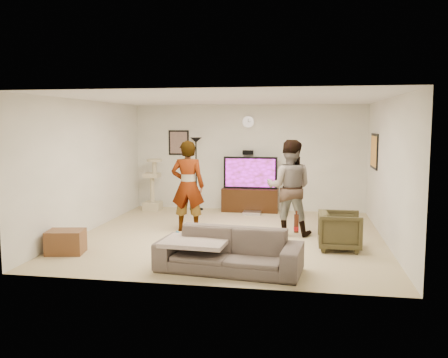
% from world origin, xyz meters
% --- Properties ---
extents(floor, '(5.50, 5.50, 0.02)m').
position_xyz_m(floor, '(0.00, 0.00, -0.01)').
color(floor, tan).
rests_on(floor, ground).
extents(ceiling, '(5.50, 5.50, 0.02)m').
position_xyz_m(ceiling, '(0.00, 0.00, 2.51)').
color(ceiling, silver).
rests_on(ceiling, wall_back).
extents(wall_back, '(5.50, 0.04, 2.50)m').
position_xyz_m(wall_back, '(0.00, 2.75, 1.25)').
color(wall_back, beige).
rests_on(wall_back, floor).
extents(wall_front, '(5.50, 0.04, 2.50)m').
position_xyz_m(wall_front, '(0.00, -2.75, 1.25)').
color(wall_front, beige).
rests_on(wall_front, floor).
extents(wall_left, '(0.04, 5.50, 2.50)m').
position_xyz_m(wall_left, '(-2.75, 0.00, 1.25)').
color(wall_left, beige).
rests_on(wall_left, floor).
extents(wall_right, '(0.04, 5.50, 2.50)m').
position_xyz_m(wall_right, '(2.75, 0.00, 1.25)').
color(wall_right, beige).
rests_on(wall_right, floor).
extents(wall_clock, '(0.26, 0.04, 0.26)m').
position_xyz_m(wall_clock, '(0.00, 2.72, 2.10)').
color(wall_clock, white).
rests_on(wall_clock, wall_back).
extents(wall_speaker, '(0.25, 0.10, 0.10)m').
position_xyz_m(wall_speaker, '(0.00, 2.69, 1.38)').
color(wall_speaker, black).
rests_on(wall_speaker, wall_back).
extents(picture_back, '(0.42, 0.03, 0.52)m').
position_xyz_m(picture_back, '(-1.70, 2.73, 1.60)').
color(picture_back, '#6D564F').
rests_on(picture_back, wall_back).
extents(picture_right, '(0.03, 0.78, 0.62)m').
position_xyz_m(picture_right, '(2.73, 1.60, 1.50)').
color(picture_right, gold).
rests_on(picture_right, wall_right).
extents(tv_stand, '(1.31, 0.45, 0.55)m').
position_xyz_m(tv_stand, '(0.08, 2.50, 0.27)').
color(tv_stand, black).
rests_on(tv_stand, floor).
extents(console_box, '(0.40, 0.30, 0.07)m').
position_xyz_m(console_box, '(0.17, 2.11, 0.04)').
color(console_box, silver).
rests_on(console_box, floor).
extents(tv, '(1.25, 0.08, 0.74)m').
position_xyz_m(tv, '(0.08, 2.50, 0.92)').
color(tv, black).
rests_on(tv, tv_stand).
extents(tv_screen, '(1.15, 0.01, 0.65)m').
position_xyz_m(tv_screen, '(0.08, 2.46, 0.92)').
color(tv_screen, '#BE11DF').
rests_on(tv_screen, tv).
extents(floor_lamp, '(0.32, 0.32, 1.72)m').
position_xyz_m(floor_lamp, '(-1.22, 2.52, 0.86)').
color(floor_lamp, black).
rests_on(floor_lamp, floor).
extents(cat_tree, '(0.41, 0.41, 1.24)m').
position_xyz_m(cat_tree, '(-2.24, 2.29, 0.62)').
color(cat_tree, '#B6AC89').
rests_on(cat_tree, floor).
extents(person_left, '(0.67, 0.47, 1.75)m').
position_xyz_m(person_left, '(-0.87, 0.28, 0.87)').
color(person_left, '#A4A4A4').
rests_on(person_left, floor).
extents(person_right, '(0.89, 0.71, 1.77)m').
position_xyz_m(person_right, '(1.06, 0.29, 0.89)').
color(person_right, '#34639A').
rests_on(person_right, floor).
extents(sofa, '(2.09, 1.00, 0.59)m').
position_xyz_m(sofa, '(0.31, -2.09, 0.29)').
color(sofa, '#544943').
rests_on(sofa, floor).
extents(throw_blanket, '(0.95, 0.77, 0.06)m').
position_xyz_m(throw_blanket, '(-0.17, -2.09, 0.40)').
color(throw_blanket, '#BAA69A').
rests_on(throw_blanket, sofa).
extents(beer_bottle, '(0.06, 0.06, 0.25)m').
position_xyz_m(beer_bottle, '(1.24, -2.09, 0.71)').
color(beer_bottle, '#4A1D0D').
rests_on(beer_bottle, sofa).
extents(armchair, '(0.69, 0.67, 0.63)m').
position_xyz_m(armchair, '(1.93, -0.64, 0.31)').
color(armchair, '#3C361F').
rests_on(armchair, floor).
extents(side_table, '(0.63, 0.52, 0.38)m').
position_xyz_m(side_table, '(-2.40, -1.62, 0.19)').
color(side_table, brown).
rests_on(side_table, floor).
extents(toy_ball, '(0.08, 0.08, 0.08)m').
position_xyz_m(toy_ball, '(-0.97, -0.13, 0.04)').
color(toy_ball, '#1A6788').
rests_on(toy_ball, floor).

